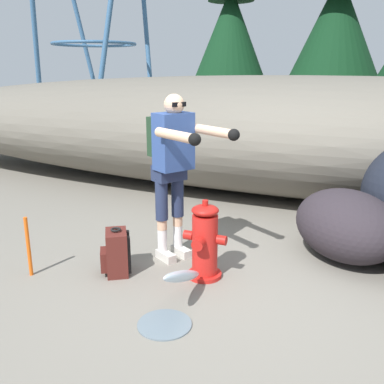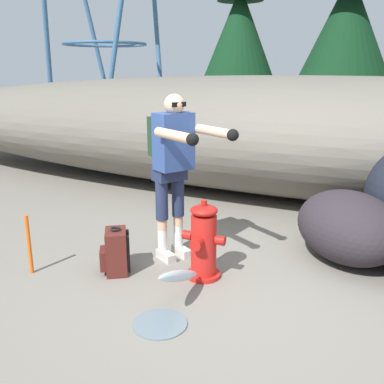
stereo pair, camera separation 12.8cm
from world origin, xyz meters
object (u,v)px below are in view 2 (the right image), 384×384
object	(u,v)px
spare_backpack	(116,252)
survey_stake	(29,245)
utility_worker	(173,157)
boulder_mid	(348,227)
fire_hydrant	(204,242)

from	to	relation	value
spare_backpack	survey_stake	world-z (taller)	survey_stake
utility_worker	boulder_mid	world-z (taller)	utility_worker
utility_worker	spare_backpack	distance (m)	1.10
fire_hydrant	utility_worker	size ratio (longest dim) A/B	0.45
spare_backpack	boulder_mid	size ratio (longest dim) A/B	0.38
fire_hydrant	survey_stake	xyz separation A→B (m)	(-1.59, -0.62, -0.06)
utility_worker	boulder_mid	distance (m)	1.96
fire_hydrant	survey_stake	distance (m)	1.70
fire_hydrant	survey_stake	size ratio (longest dim) A/B	1.30
fire_hydrant	spare_backpack	distance (m)	0.88
fire_hydrant	survey_stake	world-z (taller)	fire_hydrant
spare_backpack	survey_stake	size ratio (longest dim) A/B	0.78
boulder_mid	fire_hydrant	bearing A→B (deg)	-141.08
fire_hydrant	spare_backpack	bearing A→B (deg)	-162.60
spare_backpack	survey_stake	distance (m)	0.84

